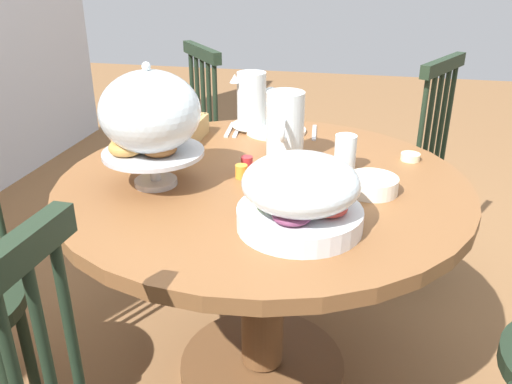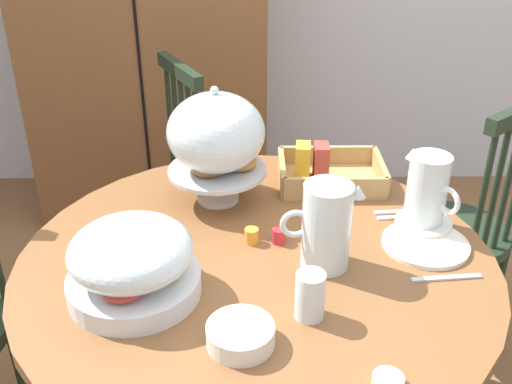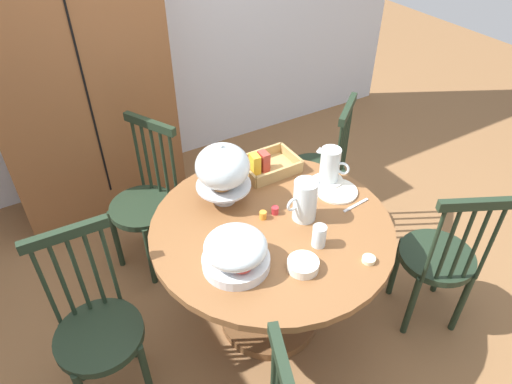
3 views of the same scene
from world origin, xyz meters
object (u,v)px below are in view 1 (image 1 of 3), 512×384
object	(u,v)px
cereal_basket	(161,135)
butter_dish	(410,157)
orange_juice_pitcher	(285,130)
windsor_chair_facing_door	(396,178)
drinking_glass	(345,153)
windsor_chair_far_side	(178,166)
pastry_stand_with_dome	(150,117)
milk_pitcher	(252,104)
china_plate_large	(276,130)
fruit_platter_covered	(300,195)
cereal_bowl	(372,185)
dining_table	(263,243)
china_plate_small	(253,125)

from	to	relation	value
cereal_basket	butter_dish	size ratio (longest dim) A/B	5.27
orange_juice_pitcher	windsor_chair_facing_door	bearing A→B (deg)	-31.98
cereal_basket	drinking_glass	bearing A→B (deg)	-99.56
windsor_chair_far_side	pastry_stand_with_dome	xyz separation A→B (m)	(-0.82, -0.25, 0.49)
milk_pitcher	china_plate_large	world-z (taller)	milk_pitcher
pastry_stand_with_dome	cereal_basket	size ratio (longest dim) A/B	1.09
fruit_platter_covered	drinking_glass	distance (m)	0.40
pastry_stand_with_dome	cereal_bowl	bearing A→B (deg)	-82.97
cereal_basket	cereal_bowl	xyz separation A→B (m)	(-0.25, -0.71, -0.01)
dining_table	cereal_bowl	bearing A→B (deg)	-96.50
milk_pitcher	cereal_bowl	bearing A→B (deg)	-137.35
china_plate_large	drinking_glass	xyz separation A→B (m)	(-0.32, -0.27, 0.05)
orange_juice_pitcher	cereal_bowl	xyz separation A→B (m)	(-0.20, -0.27, -0.08)
fruit_platter_covered	cereal_bowl	size ratio (longest dim) A/B	2.14
china_plate_large	butter_dish	xyz separation A→B (m)	(-0.19, -0.47, 0.01)
dining_table	orange_juice_pitcher	world-z (taller)	orange_juice_pitcher
cereal_basket	china_plate_large	xyz separation A→B (m)	(0.22, -0.36, -0.03)
drinking_glass	pastry_stand_with_dome	bearing A→B (deg)	113.18
china_plate_large	cereal_bowl	size ratio (longest dim) A/B	1.57
pastry_stand_with_dome	drinking_glass	xyz separation A→B (m)	(0.22, -0.51, -0.14)
cereal_basket	milk_pitcher	bearing A→B (deg)	-49.02
windsor_chair_facing_door	orange_juice_pitcher	bearing A→B (deg)	148.02
orange_juice_pitcher	cereal_bowl	bearing A→B (deg)	-125.96
windsor_chair_far_side	cereal_bowl	xyz separation A→B (m)	(-0.75, -0.85, 0.31)
china_plate_large	pastry_stand_with_dome	bearing A→B (deg)	155.51
fruit_platter_covered	drinking_glass	bearing A→B (deg)	-11.95
pastry_stand_with_dome	cereal_bowl	xyz separation A→B (m)	(0.07, -0.60, -0.18)
windsor_chair_facing_door	cereal_basket	xyz separation A→B (m)	(-0.57, 0.82, 0.32)
dining_table	drinking_glass	distance (m)	0.37
orange_juice_pitcher	china_plate_small	size ratio (longest dim) A/B	1.44
fruit_platter_covered	china_plate_large	size ratio (longest dim) A/B	1.36
pastry_stand_with_dome	china_plate_large	distance (m)	0.62
cereal_bowl	drinking_glass	distance (m)	0.17
fruit_platter_covered	milk_pitcher	size ratio (longest dim) A/B	1.43
windsor_chair_far_side	cereal_basket	bearing A→B (deg)	-164.42
dining_table	orange_juice_pitcher	size ratio (longest dim) A/B	5.49
dining_table	cereal_basket	size ratio (longest dim) A/B	3.76
milk_pitcher	cereal_basket	xyz separation A→B (m)	(-0.23, 0.26, -0.06)
orange_juice_pitcher	milk_pitcher	distance (m)	0.33
dining_table	china_plate_small	distance (m)	0.52
butter_dish	china_plate_large	bearing A→B (deg)	67.65
windsor_chair_facing_door	pastry_stand_with_dome	bearing A→B (deg)	141.52
cereal_basket	drinking_glass	xyz separation A→B (m)	(-0.11, -0.62, 0.02)
milk_pitcher	drinking_glass	distance (m)	0.49
fruit_platter_covered	china_plate_large	world-z (taller)	fruit_platter_covered
orange_juice_pitcher	china_plate_small	xyz separation A→B (m)	(0.28, 0.17, -0.08)
drinking_glass	cereal_bowl	bearing A→B (deg)	-150.18
cereal_basket	dining_table	bearing A→B (deg)	-118.50
windsor_chair_far_side	butter_dish	bearing A→B (deg)	-116.28
windsor_chair_facing_door	cereal_bowl	size ratio (longest dim) A/B	6.96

